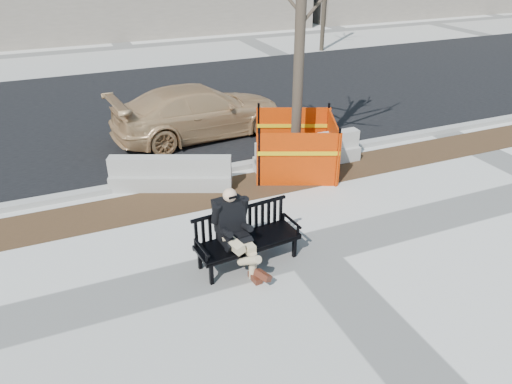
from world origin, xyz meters
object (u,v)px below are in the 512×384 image
bench (248,262)px  sedan (201,135)px  tree_fence (294,169)px  jersey_barrier_left (172,188)px  seated_man (234,265)px  jersey_barrier_right (307,166)px

bench → sedan: bearing=74.5°
tree_fence → jersey_barrier_left: tree_fence is taller
jersey_barrier_left → seated_man: bearing=-62.3°
seated_man → sedan: size_ratio=0.30×
bench → jersey_barrier_right: 4.09m
tree_fence → seated_man: bearing=-131.8°
bench → tree_fence: 3.78m
seated_man → tree_fence: size_ratio=0.21×
bench → tree_fence: tree_fence is taller
jersey_barrier_left → jersey_barrier_right: bearing=20.7°
sedan → jersey_barrier_left: size_ratio=1.82×
tree_fence → jersey_barrier_left: bearing=176.1°
seated_man → jersey_barrier_left: seated_man is taller
bench → jersey_barrier_right: bearing=41.9°
jersey_barrier_left → tree_fence: bearing=19.0°
seated_man → jersey_barrier_left: 3.13m
tree_fence → jersey_barrier_left: (-2.87, 0.19, 0.00)m
tree_fence → jersey_barrier_right: bearing=10.4°
seated_man → jersey_barrier_right: size_ratio=0.54×
bench → jersey_barrier_left: 3.18m
seated_man → jersey_barrier_right: bearing=39.3°
bench → sedan: sedan is taller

